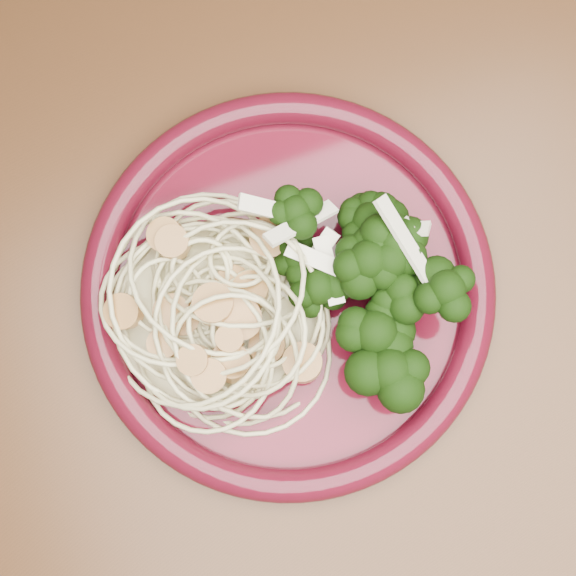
# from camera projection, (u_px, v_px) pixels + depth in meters

# --- Properties ---
(dining_table) EXTENTS (1.20, 0.80, 0.75)m
(dining_table) POSITION_uv_depth(u_px,v_px,m) (313.00, 297.00, 0.65)
(dining_table) COLOR #472814
(dining_table) RESTS_ON ground
(dinner_plate) EXTENTS (0.30, 0.30, 0.02)m
(dinner_plate) POSITION_uv_depth(u_px,v_px,m) (288.00, 290.00, 0.54)
(dinner_plate) COLOR #490A17
(dinner_plate) RESTS_ON dining_table
(spaghetti_pile) EXTENTS (0.15, 0.14, 0.03)m
(spaghetti_pile) POSITION_uv_depth(u_px,v_px,m) (220.00, 308.00, 0.53)
(spaghetti_pile) COLOR beige
(spaghetti_pile) RESTS_ON dinner_plate
(scallop_cluster) EXTENTS (0.14, 0.14, 0.04)m
(scallop_cluster) POSITION_uv_depth(u_px,v_px,m) (215.00, 299.00, 0.49)
(scallop_cluster) COLOR #AD7B3F
(scallop_cluster) RESTS_ON spaghetti_pile
(broccoli_pile) EXTENTS (0.11, 0.17, 0.06)m
(broccoli_pile) POSITION_uv_depth(u_px,v_px,m) (372.00, 260.00, 0.52)
(broccoli_pile) COLOR black
(broccoli_pile) RESTS_ON dinner_plate
(onion_garnish) EXTENTS (0.08, 0.11, 0.06)m
(onion_garnish) POSITION_uv_depth(u_px,v_px,m) (378.00, 249.00, 0.49)
(onion_garnish) COLOR beige
(onion_garnish) RESTS_ON broccoli_pile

